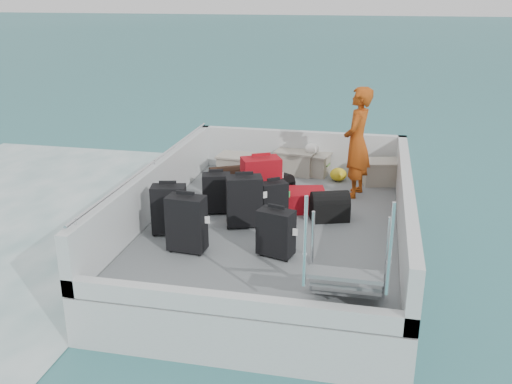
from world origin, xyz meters
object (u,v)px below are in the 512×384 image
(suitcase_4, at_px, (244,202))
(suitcase_1, at_px, (169,210))
(suitcase_0, at_px, (187,224))
(passenger, at_px, (357,143))
(suitcase_8, at_px, (299,200))
(suitcase_6, at_px, (276,233))
(crate_3, at_px, (382,173))
(crate_0, at_px, (239,168))
(suitcase_2, at_px, (217,193))
(crate_1, at_px, (296,163))
(crate_2, at_px, (311,165))
(suitcase_7, at_px, (273,201))
(suitcase_5, at_px, (261,183))

(suitcase_4, bearing_deg, suitcase_1, -171.58)
(suitcase_0, bearing_deg, passenger, 56.22)
(suitcase_4, xyz_separation_m, suitcase_8, (0.64, 0.76, -0.20))
(suitcase_6, distance_m, crate_3, 3.26)
(crate_0, xyz_separation_m, passenger, (1.95, -0.41, 0.65))
(suitcase_2, relative_size, passenger, 0.34)
(crate_1, xyz_separation_m, crate_2, (0.27, 0.00, -0.02))
(suitcase_1, bearing_deg, suitcase_6, -25.97)
(suitcase_0, relative_size, suitcase_8, 0.96)
(suitcase_0, height_order, suitcase_7, suitcase_0)
(suitcase_4, xyz_separation_m, crate_2, (0.61, 2.45, -0.18))
(suitcase_0, bearing_deg, suitcase_8, 59.41)
(suitcase_2, height_order, crate_1, suitcase_2)
(suitcase_5, xyz_separation_m, crate_1, (0.27, 1.71, -0.18))
(suitcase_7, relative_size, crate_0, 0.82)
(suitcase_2, height_order, suitcase_8, suitcase_2)
(suitcase_7, xyz_separation_m, crate_1, (0.01, 2.10, -0.07))
(suitcase_6, height_order, crate_1, suitcase_6)
(suitcase_0, relative_size, crate_3, 1.18)
(suitcase_5, xyz_separation_m, crate_3, (1.72, 1.46, -0.19))
(suitcase_7, bearing_deg, suitcase_6, -111.13)
(suitcase_8, bearing_deg, crate_3, -52.33)
(suitcase_4, height_order, passenger, passenger)
(suitcase_5, xyz_separation_m, suitcase_8, (0.57, 0.02, -0.23))
(suitcase_0, xyz_separation_m, suitcase_7, (0.83, 1.26, -0.09))
(suitcase_5, height_order, crate_1, suitcase_5)
(suitcase_0, bearing_deg, crate_2, 75.44)
(suitcase_8, xyz_separation_m, crate_0, (-1.20, 1.20, 0.05))
(crate_1, bearing_deg, crate_3, -9.48)
(suitcase_5, xyz_separation_m, crate_0, (-0.64, 1.22, -0.18))
(suitcase_4, distance_m, passenger, 2.14)
(suitcase_4, xyz_separation_m, passenger, (1.39, 1.55, 0.49))
(suitcase_7, distance_m, crate_2, 2.12)
(suitcase_4, height_order, crate_2, suitcase_4)
(suitcase_1, relative_size, suitcase_8, 0.89)
(suitcase_8, bearing_deg, suitcase_2, 94.15)
(suitcase_2, relative_size, suitcase_6, 0.99)
(suitcase_4, distance_m, crate_2, 2.53)
(suitcase_0, distance_m, suitcase_2, 1.31)
(suitcase_1, relative_size, passenger, 0.39)
(crate_0, relative_size, passenger, 0.38)
(suitcase_4, bearing_deg, suitcase_0, -137.40)
(crate_1, height_order, crate_2, crate_1)
(suitcase_1, height_order, crate_1, suitcase_1)
(suitcase_8, relative_size, crate_0, 1.16)
(passenger, bearing_deg, crate_0, -89.10)
(suitcase_7, height_order, passenger, passenger)
(crate_3, xyz_separation_m, passenger, (-0.41, -0.66, 0.66))
(suitcase_1, bearing_deg, passenger, 29.10)
(suitcase_8, distance_m, crate_2, 1.69)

